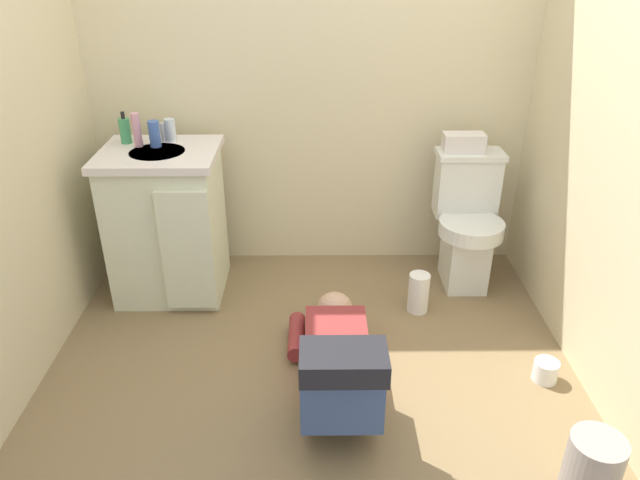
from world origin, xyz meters
TOP-DOWN VIEW (x-y plane):
  - ground_plane at (0.00, 0.00)m, footprint 2.94×3.08m
  - wall_back at (0.00, 1.08)m, footprint 2.60×0.08m
  - wall_right at (1.26, 0.00)m, footprint 0.08×2.08m
  - toilet at (0.87, 0.75)m, footprint 0.36×0.46m
  - vanity_cabinet at (-0.77, 0.67)m, footprint 0.60×0.53m
  - faucet at (-0.77, 0.81)m, footprint 0.02×0.02m
  - person_plumber at (0.12, -0.22)m, footprint 0.39×1.06m
  - tissue_box at (0.82, 0.84)m, footprint 0.22×0.11m
  - soap_dispenser at (-0.96, 0.79)m, footprint 0.06×0.06m
  - bottle_pink at (-0.89, 0.73)m, footprint 0.04×0.04m
  - bottle_blue at (-0.80, 0.73)m, footprint 0.06×0.06m
  - bottle_clear at (-0.74, 0.83)m, footprint 0.06×0.06m
  - trash_can at (1.00, -0.74)m, footprint 0.20×0.20m
  - paper_towel_roll at (0.57, 0.43)m, footprint 0.11×0.11m
  - toilet_paper_roll at (1.06, -0.13)m, footprint 0.11×0.11m

SIDE VIEW (x-z plane):
  - ground_plane at x=0.00m, z-range -0.04..0.00m
  - toilet_paper_roll at x=1.06m, z-range 0.00..0.10m
  - paper_towel_roll at x=0.57m, z-range 0.00..0.22m
  - trash_can at x=1.00m, z-range 0.00..0.26m
  - person_plumber at x=0.12m, z-range -0.08..0.44m
  - toilet at x=0.87m, z-range -0.01..0.74m
  - vanity_cabinet at x=-0.77m, z-range 0.01..0.83m
  - tissue_box at x=0.82m, z-range 0.75..0.85m
  - faucet at x=-0.77m, z-range 0.82..0.92m
  - bottle_clear at x=-0.74m, z-range 0.82..0.94m
  - bottle_blue at x=-0.80m, z-range 0.82..0.95m
  - soap_dispenser at x=-0.96m, z-range 0.80..0.97m
  - bottle_pink at x=-0.89m, z-range 0.82..0.99m
  - wall_back at x=0.00m, z-range 0.00..2.40m
  - wall_right at x=1.26m, z-range 0.00..2.40m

